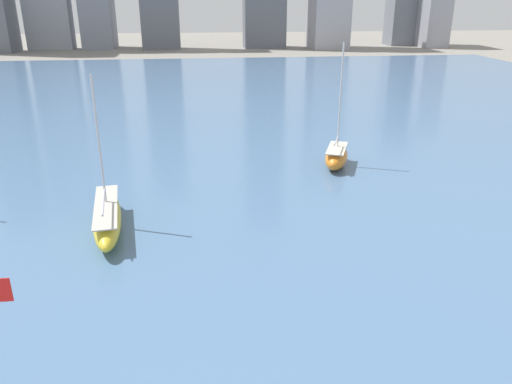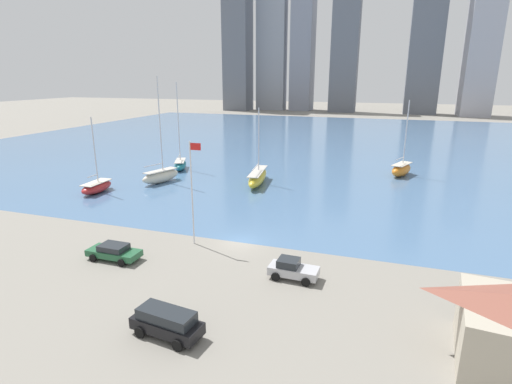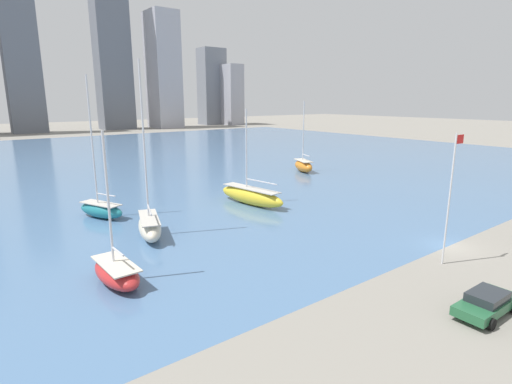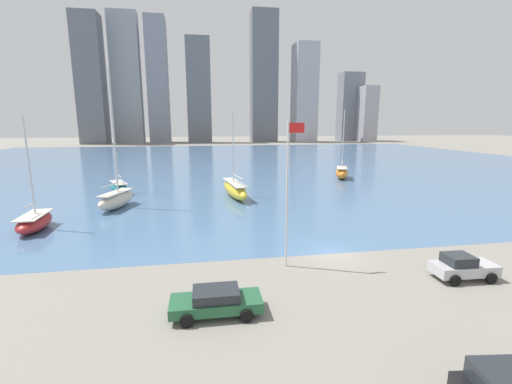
{
  "view_description": "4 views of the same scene",
  "coord_description": "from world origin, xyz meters",
  "px_view_note": "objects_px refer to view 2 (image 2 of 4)",
  "views": [
    {
      "loc": [
        1.77,
        -13.69,
        17.49
      ],
      "look_at": [
        5.54,
        18.1,
        4.83
      ],
      "focal_mm": 35.0,
      "sensor_mm": 36.0,
      "label": 1
    },
    {
      "loc": [
        13.88,
        -36.41,
        16.78
      ],
      "look_at": [
        -2.38,
        12.46,
        1.92
      ],
      "focal_mm": 28.0,
      "sensor_mm": 36.0,
      "label": 2
    },
    {
      "loc": [
        -35.51,
        -17.0,
        13.3
      ],
      "look_at": [
        -7.47,
        19.88,
        2.54
      ],
      "focal_mm": 28.0,
      "sensor_mm": 36.0,
      "label": 3
    },
    {
      "loc": [
        -10.7,
        -25.29,
        10.61
      ],
      "look_at": [
        -3.9,
        15.29,
        2.29
      ],
      "focal_mm": 24.0,
      "sensor_mm": 36.0,
      "label": 4
    }
  ],
  "objects_px": {
    "parked_suv_black": "(167,322)",
    "sailboat_red": "(97,187)",
    "sailboat_orange": "(401,169)",
    "parked_pickup_silver": "(292,269)",
    "flag_pole": "(192,190)",
    "sailboat_cream": "(161,176)",
    "parked_sedan_green": "(114,252)",
    "sailboat_teal": "(180,164)",
    "sailboat_yellow": "(258,177)"
  },
  "relations": [
    {
      "from": "sailboat_cream",
      "to": "parked_pickup_silver",
      "type": "xyz_separation_m",
      "value": [
        28.19,
        -25.04,
        -0.32
      ]
    },
    {
      "from": "sailboat_orange",
      "to": "parked_suv_black",
      "type": "distance_m",
      "value": 55.25
    },
    {
      "from": "sailboat_orange",
      "to": "sailboat_cream",
      "type": "height_order",
      "value": "sailboat_cream"
    },
    {
      "from": "flag_pole",
      "to": "parked_sedan_green",
      "type": "distance_m",
      "value": 9.52
    },
    {
      "from": "sailboat_cream",
      "to": "parked_sedan_green",
      "type": "height_order",
      "value": "sailboat_cream"
    },
    {
      "from": "sailboat_teal",
      "to": "sailboat_red",
      "type": "relative_size",
      "value": 1.41
    },
    {
      "from": "flag_pole",
      "to": "sailboat_cream",
      "type": "xyz_separation_m",
      "value": [
        -16.75,
        20.94,
        -4.68
      ]
    },
    {
      "from": "sailboat_teal",
      "to": "parked_sedan_green",
      "type": "distance_m",
      "value": 38.77
    },
    {
      "from": "flag_pole",
      "to": "sailboat_yellow",
      "type": "bearing_deg",
      "value": 92.91
    },
    {
      "from": "sailboat_orange",
      "to": "parked_pickup_silver",
      "type": "xyz_separation_m",
      "value": [
        -9.52,
        -42.53,
        -0.32
      ]
    },
    {
      "from": "parked_sedan_green",
      "to": "parked_suv_black",
      "type": "bearing_deg",
      "value": -128.19
    },
    {
      "from": "sailboat_red",
      "to": "parked_suv_black",
      "type": "height_order",
      "value": "sailboat_red"
    },
    {
      "from": "parked_pickup_silver",
      "to": "parked_sedan_green",
      "type": "xyz_separation_m",
      "value": [
        -17.02,
        -1.7,
        -0.08
      ]
    },
    {
      "from": "sailboat_yellow",
      "to": "sailboat_red",
      "type": "height_order",
      "value": "sailboat_yellow"
    },
    {
      "from": "sailboat_cream",
      "to": "parked_sedan_green",
      "type": "bearing_deg",
      "value": -49.35
    },
    {
      "from": "sailboat_cream",
      "to": "parked_suv_black",
      "type": "height_order",
      "value": "sailboat_cream"
    },
    {
      "from": "sailboat_teal",
      "to": "parked_sedan_green",
      "type": "xyz_separation_m",
      "value": [
        12.94,
        -36.54,
        -0.25
      ]
    },
    {
      "from": "sailboat_orange",
      "to": "sailboat_cream",
      "type": "distance_m",
      "value": 41.57
    },
    {
      "from": "parked_suv_black",
      "to": "parked_sedan_green",
      "type": "bearing_deg",
      "value": 58.61
    },
    {
      "from": "sailboat_yellow",
      "to": "sailboat_orange",
      "type": "distance_m",
      "value": 25.96
    },
    {
      "from": "parked_suv_black",
      "to": "sailboat_orange",
      "type": "bearing_deg",
      "value": -9.07
    },
    {
      "from": "sailboat_cream",
      "to": "parked_sedan_green",
      "type": "relative_size",
      "value": 3.29
    },
    {
      "from": "sailboat_orange",
      "to": "parked_sedan_green",
      "type": "xyz_separation_m",
      "value": [
        -26.54,
        -44.23,
        -0.39
      ]
    },
    {
      "from": "sailboat_yellow",
      "to": "parked_pickup_silver",
      "type": "bearing_deg",
      "value": -74.09
    },
    {
      "from": "sailboat_red",
      "to": "parked_sedan_green",
      "type": "bearing_deg",
      "value": -49.16
    },
    {
      "from": "parked_suv_black",
      "to": "parked_pickup_silver",
      "type": "distance_m",
      "value": 12.12
    },
    {
      "from": "flag_pole",
      "to": "sailboat_orange",
      "type": "bearing_deg",
      "value": 61.39
    },
    {
      "from": "sailboat_teal",
      "to": "parked_sedan_green",
      "type": "height_order",
      "value": "sailboat_teal"
    },
    {
      "from": "sailboat_teal",
      "to": "parked_pickup_silver",
      "type": "xyz_separation_m",
      "value": [
        29.96,
        -34.84,
        -0.17
      ]
    },
    {
      "from": "parked_pickup_silver",
      "to": "flag_pole",
      "type": "bearing_deg",
      "value": 72.54
    },
    {
      "from": "sailboat_orange",
      "to": "parked_pickup_silver",
      "type": "bearing_deg",
      "value": -81.03
    },
    {
      "from": "sailboat_cream",
      "to": "parked_suv_black",
      "type": "relative_size",
      "value": 3.29
    },
    {
      "from": "sailboat_orange",
      "to": "sailboat_cream",
      "type": "relative_size",
      "value": 0.77
    },
    {
      "from": "sailboat_cream",
      "to": "parked_pickup_silver",
      "type": "relative_size",
      "value": 3.92
    },
    {
      "from": "sailboat_cream",
      "to": "sailboat_teal",
      "type": "bearing_deg",
      "value": 118.23
    },
    {
      "from": "parked_suv_black",
      "to": "parked_pickup_silver",
      "type": "bearing_deg",
      "value": -22.92
    },
    {
      "from": "sailboat_teal",
      "to": "sailboat_red",
      "type": "distance_m",
      "value": 18.54
    },
    {
      "from": "flag_pole",
      "to": "parked_pickup_silver",
      "type": "height_order",
      "value": "flag_pole"
    },
    {
      "from": "sailboat_cream",
      "to": "sailboat_red",
      "type": "xyz_separation_m",
      "value": [
        -6.02,
        -8.25,
        -0.28
      ]
    },
    {
      "from": "parked_suv_black",
      "to": "sailboat_red",
      "type": "bearing_deg",
      "value": 53.24
    },
    {
      "from": "parked_suv_black",
      "to": "parked_sedan_green",
      "type": "height_order",
      "value": "parked_suv_black"
    },
    {
      "from": "sailboat_teal",
      "to": "sailboat_yellow",
      "type": "bearing_deg",
      "value": -41.59
    },
    {
      "from": "sailboat_teal",
      "to": "flag_pole",
      "type": "bearing_deg",
      "value": -82.2
    },
    {
      "from": "sailboat_yellow",
      "to": "sailboat_cream",
      "type": "bearing_deg",
      "value": -172.86
    },
    {
      "from": "sailboat_teal",
      "to": "parked_pickup_silver",
      "type": "height_order",
      "value": "sailboat_teal"
    },
    {
      "from": "sailboat_yellow",
      "to": "sailboat_red",
      "type": "xyz_separation_m",
      "value": [
        -21.5,
        -12.34,
        -0.26
      ]
    },
    {
      "from": "parked_pickup_silver",
      "to": "sailboat_yellow",
      "type": "bearing_deg",
      "value": 25.82
    },
    {
      "from": "sailboat_teal",
      "to": "parked_sedan_green",
      "type": "relative_size",
      "value": 3.09
    },
    {
      "from": "parked_suv_black",
      "to": "sailboat_yellow",
      "type": "bearing_deg",
      "value": 16.83
    },
    {
      "from": "sailboat_cream",
      "to": "parked_sedan_green",
      "type": "xyz_separation_m",
      "value": [
        11.17,
        -26.74,
        -0.4
      ]
    }
  ]
}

